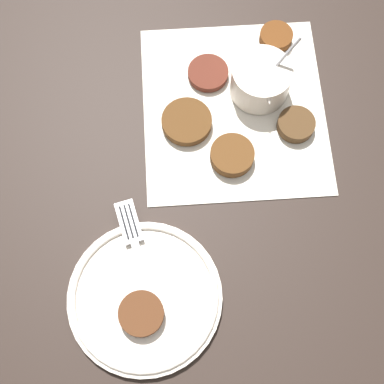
% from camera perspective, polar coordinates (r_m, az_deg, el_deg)
% --- Properties ---
extents(ground_plane, '(4.00, 4.00, 0.00)m').
position_cam_1_polar(ground_plane, '(0.91, 5.04, 8.89)').
color(ground_plane, black).
extents(napkin, '(0.36, 0.33, 0.00)m').
position_cam_1_polar(napkin, '(0.90, 4.43, 9.14)').
color(napkin, silver).
rests_on(napkin, ground_plane).
extents(sauce_bowl, '(0.11, 0.11, 0.11)m').
position_cam_1_polar(sauce_bowl, '(0.90, 7.32, 11.62)').
color(sauce_bowl, silver).
rests_on(sauce_bowl, napkin).
extents(fritter_0, '(0.07, 0.07, 0.02)m').
position_cam_1_polar(fritter_0, '(0.85, 4.30, 3.92)').
color(fritter_0, '#563418').
rests_on(fritter_0, napkin).
extents(fritter_1, '(0.08, 0.08, 0.02)m').
position_cam_1_polar(fritter_1, '(0.88, -0.57, 7.50)').
color(fritter_1, '#513218').
rests_on(fritter_1, napkin).
extents(fritter_2, '(0.06, 0.06, 0.02)m').
position_cam_1_polar(fritter_2, '(0.89, 11.03, 7.08)').
color(fritter_2, '#48311B').
rests_on(fritter_2, napkin).
extents(fritter_3, '(0.07, 0.07, 0.01)m').
position_cam_1_polar(fritter_3, '(0.92, 1.73, 12.57)').
color(fritter_3, '#55261B').
rests_on(fritter_3, napkin).
extents(fritter_4, '(0.06, 0.06, 0.02)m').
position_cam_1_polar(fritter_4, '(0.97, 8.95, 16.02)').
color(fritter_4, '#5B3114').
rests_on(fritter_4, napkin).
extents(serving_plate, '(0.23, 0.23, 0.02)m').
position_cam_1_polar(serving_plate, '(0.80, -5.06, -11.10)').
color(serving_plate, silver).
rests_on(serving_plate, ground_plane).
extents(fritter_on_plate, '(0.07, 0.07, 0.01)m').
position_cam_1_polar(fritter_on_plate, '(0.78, -5.44, -12.79)').
color(fritter_on_plate, '#512D19').
rests_on(fritter_on_plate, serving_plate).
extents(fork, '(0.18, 0.04, 0.00)m').
position_cam_1_polar(fork, '(0.80, -6.11, -5.48)').
color(fork, silver).
rests_on(fork, serving_plate).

